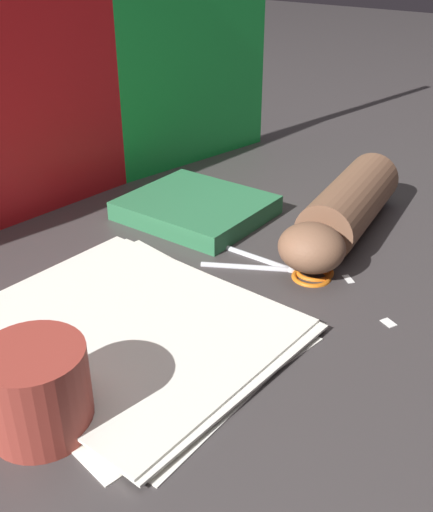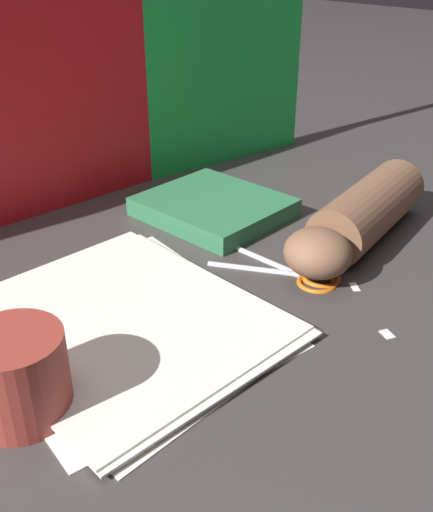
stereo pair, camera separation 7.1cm
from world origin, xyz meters
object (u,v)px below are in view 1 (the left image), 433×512
at_px(paper_stack, 128,327).
at_px(mug, 37,390).
at_px(book_closed, 196,208).
at_px(scissors, 291,267).
at_px(hand_forearm, 343,212).

xyz_separation_m(paper_stack, mug, (-0.15, -0.05, 0.04)).
height_order(book_closed, scissors, book_closed).
height_order(book_closed, hand_forearm, hand_forearm).
distance_m(book_closed, mug, 0.48).
distance_m(paper_stack, book_closed, 0.32).
bearing_deg(paper_stack, hand_forearm, -9.77).
xyz_separation_m(hand_forearm, mug, (-0.51, 0.01, 0.00)).
bearing_deg(mug, book_closed, 24.79).
bearing_deg(scissors, hand_forearm, -0.35).
relative_size(paper_stack, mug, 3.88).
xyz_separation_m(paper_stack, scissors, (0.23, -0.06, -0.00)).
bearing_deg(book_closed, paper_stack, -151.95).
relative_size(scissors, hand_forearm, 0.55).
distance_m(paper_stack, hand_forearm, 0.37).
height_order(paper_stack, mug, mug).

